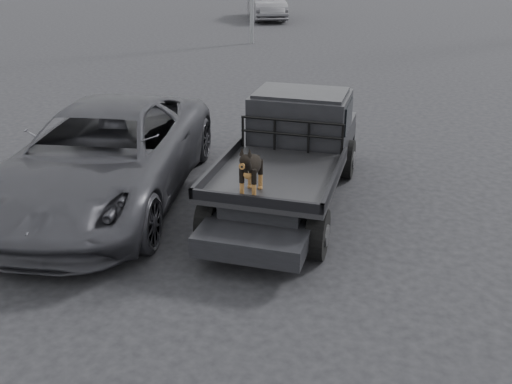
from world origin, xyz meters
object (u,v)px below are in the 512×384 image
(dog, at_px, (251,169))
(distant_car_a, at_px, (267,4))
(flatbed_ute, at_px, (288,180))
(parked_suv, at_px, (104,156))

(dog, bearing_deg, distant_car_a, 104.33)
(dog, xyz_separation_m, distant_car_a, (-6.60, 25.86, -0.46))
(flatbed_ute, bearing_deg, distant_car_a, 105.66)
(dog, relative_size, distant_car_a, 0.15)
(flatbed_ute, height_order, distant_car_a, distant_car_a)
(flatbed_ute, distance_m, parked_suv, 3.24)
(flatbed_ute, height_order, dog, dog)
(flatbed_ute, bearing_deg, dog, -95.62)
(flatbed_ute, xyz_separation_m, parked_suv, (-3.14, -0.71, 0.38))
(flatbed_ute, xyz_separation_m, distant_car_a, (-6.77, 24.15, 0.37))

